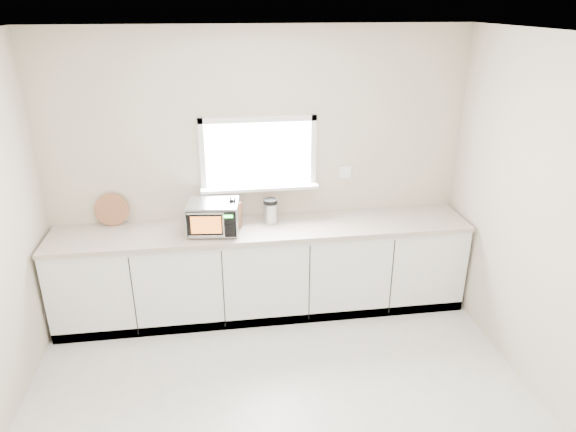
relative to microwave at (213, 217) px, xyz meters
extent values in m
cube|color=#BBAD94|center=(0.45, 0.37, 0.28)|extent=(4.00, 0.02, 2.70)
cube|color=white|center=(0.45, 0.35, 0.48)|extent=(1.00, 0.02, 0.60)
cube|color=white|center=(0.45, 0.29, 0.16)|extent=(1.12, 0.16, 0.03)
cube|color=white|center=(0.45, 0.34, 0.80)|extent=(1.10, 0.04, 0.05)
cube|color=white|center=(0.45, 0.34, 0.15)|extent=(1.10, 0.04, 0.05)
cube|color=white|center=(-0.07, 0.34, 0.48)|extent=(0.05, 0.04, 0.70)
cube|color=white|center=(0.98, 0.34, 0.48)|extent=(0.05, 0.04, 0.70)
cube|color=white|center=(1.30, 0.36, 0.25)|extent=(0.12, 0.01, 0.12)
cube|color=white|center=(0.45, 0.07, -0.63)|extent=(3.92, 0.60, 0.88)
cube|color=#BDAF9C|center=(0.45, 0.06, -0.17)|extent=(3.92, 0.64, 0.04)
cylinder|color=black|center=(-0.20, -0.11, -0.15)|extent=(0.02, 0.02, 0.01)
cylinder|color=black|center=(-0.17, 0.16, -0.15)|extent=(0.02, 0.02, 0.01)
cylinder|color=black|center=(0.17, -0.15, -0.15)|extent=(0.02, 0.02, 0.01)
cylinder|color=black|center=(0.20, 0.12, -0.15)|extent=(0.02, 0.02, 0.01)
cube|color=#ADB0B5|center=(0.00, 0.01, 0.00)|extent=(0.49, 0.39, 0.27)
cube|color=black|center=(-0.02, -0.17, 0.00)|extent=(0.43, 0.06, 0.24)
cube|color=orange|center=(-0.07, -0.17, 0.00)|extent=(0.27, 0.04, 0.16)
cylinder|color=silver|center=(0.08, -0.21, 0.00)|extent=(0.02, 0.02, 0.21)
cube|color=black|center=(0.13, -0.19, 0.00)|extent=(0.11, 0.02, 0.23)
cube|color=#19FF33|center=(0.13, -0.20, 0.08)|extent=(0.08, 0.01, 0.03)
cube|color=silver|center=(0.00, 0.01, 0.14)|extent=(0.49, 0.39, 0.01)
cube|color=#4B2C1A|center=(0.19, 0.04, -0.01)|extent=(0.17, 0.25, 0.28)
cube|color=black|center=(0.15, 0.00, 0.10)|extent=(0.03, 0.05, 0.10)
cube|color=black|center=(0.18, -0.01, 0.11)|extent=(0.03, 0.05, 0.10)
cube|color=black|center=(0.21, -0.02, 0.09)|extent=(0.03, 0.05, 0.10)
cube|color=black|center=(0.16, -0.01, 0.13)|extent=(0.03, 0.05, 0.10)
cube|color=black|center=(0.20, -0.02, 0.13)|extent=(0.03, 0.05, 0.10)
cylinder|color=#A56840|center=(-0.94, 0.31, 0.00)|extent=(0.31, 0.07, 0.31)
cylinder|color=#ADB0B5|center=(0.54, 0.15, -0.05)|extent=(0.17, 0.17, 0.19)
cylinder|color=black|center=(0.54, 0.15, 0.07)|extent=(0.17, 0.17, 0.05)
camera|label=1|loc=(0.05, -4.33, 1.82)|focal=32.00mm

